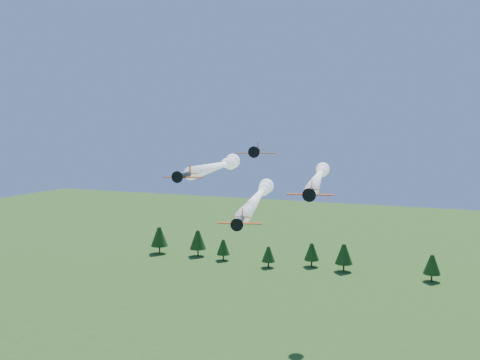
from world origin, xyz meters
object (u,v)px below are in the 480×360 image
at_px(plane_right, 319,176).
at_px(plane_slot, 256,151).
at_px(plane_left, 219,166).
at_px(plane_lead, 258,196).

distance_m(plane_right, plane_slot, 28.60).
height_order(plane_right, plane_slot, plane_slot).
relative_size(plane_left, plane_right, 0.74).
height_order(plane_lead, plane_left, plane_left).
height_order(plane_lead, plane_right, plane_right).
relative_size(plane_lead, plane_right, 0.93).
bearing_deg(plane_lead, plane_right, 39.17).
distance_m(plane_left, plane_slot, 20.57).
bearing_deg(plane_right, plane_lead, -137.27).
distance_m(plane_left, plane_right, 23.77).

